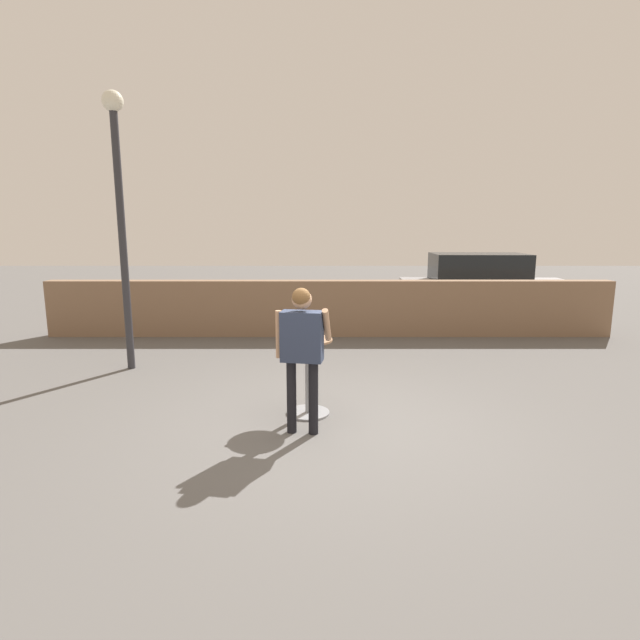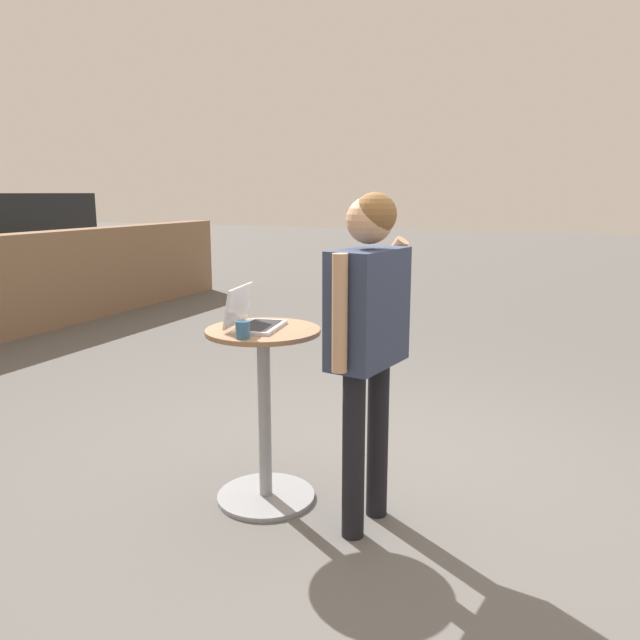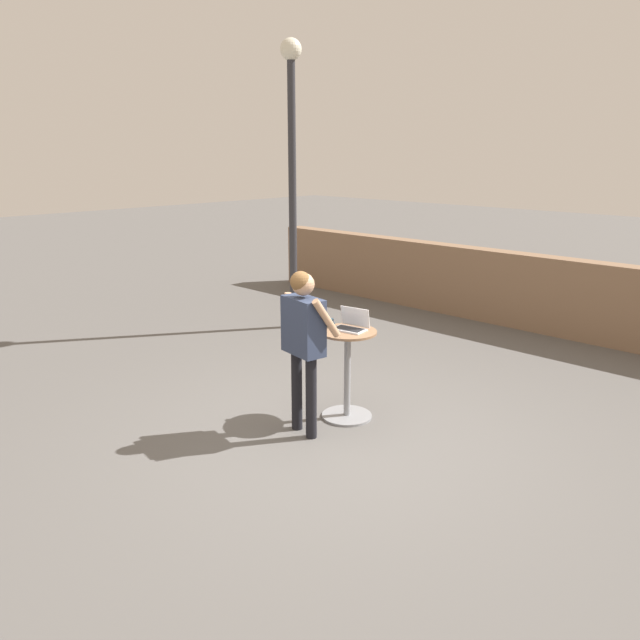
% 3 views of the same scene
% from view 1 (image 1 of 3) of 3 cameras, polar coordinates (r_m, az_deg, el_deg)
% --- Properties ---
extents(ground_plane, '(50.00, 50.00, 0.00)m').
position_cam_1_polar(ground_plane, '(5.92, 2.14, -12.47)').
color(ground_plane, '#5B5956').
extents(pavement_kerb, '(12.04, 0.35, 1.20)m').
position_cam_1_polar(pavement_kerb, '(10.74, 1.24, 1.36)').
color(pavement_kerb, '#84664C').
rests_on(pavement_kerb, ground_plane).
extents(cafe_table, '(0.61, 0.61, 0.97)m').
position_cam_1_polar(cafe_table, '(6.24, -1.22, -6.12)').
color(cafe_table, gray).
rests_on(cafe_table, ground_plane).
extents(laptop, '(0.38, 0.30, 0.22)m').
position_cam_1_polar(laptop, '(6.17, -1.29, -1.58)').
color(laptop, silver).
rests_on(laptop, cafe_table).
extents(coffee_mug, '(0.10, 0.07, 0.09)m').
position_cam_1_polar(coffee_mug, '(6.11, -3.43, -1.79)').
color(coffee_mug, '#336084').
rests_on(coffee_mug, cafe_table).
extents(standing_person, '(0.63, 0.35, 1.67)m').
position_cam_1_polar(standing_person, '(5.52, -1.90, -2.47)').
color(standing_person, black).
rests_on(standing_person, ground_plane).
extents(parked_car_near_street, '(4.26, 1.86, 1.66)m').
position_cam_1_polar(parked_car_near_street, '(13.43, 18.32, 3.70)').
color(parked_car_near_street, '#9E9EA3').
rests_on(parked_car_near_street, ground_plane).
extents(street_lamp, '(0.32, 0.32, 4.36)m').
position_cam_1_polar(street_lamp, '(8.64, -21.77, 13.10)').
color(street_lamp, '#2D2D33').
rests_on(street_lamp, ground_plane).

